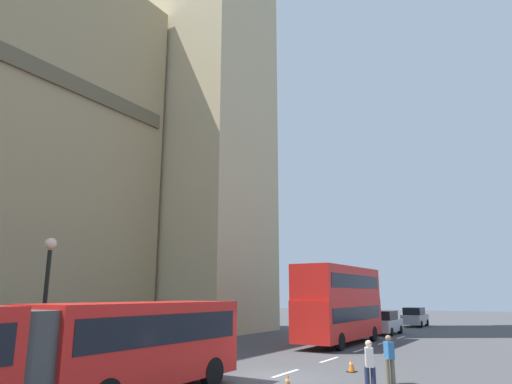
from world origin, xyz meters
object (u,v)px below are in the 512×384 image
object	(u,v)px
sedan_trailing	(415,317)
double_decker_bus	(340,301)
pedestrian_near_cones	(370,365)
pedestrian_by_kerb	(389,357)
sedan_lead	(385,323)
traffic_cone_middle	(351,365)
articulated_bus	(14,353)
street_lamp	(45,297)
traffic_cone_west	(288,382)

from	to	relation	value
sedan_trailing	double_decker_bus	bearing A→B (deg)	179.10
pedestrian_near_cones	pedestrian_by_kerb	size ratio (longest dim) A/B	1.00
sedan_lead	sedan_trailing	xyz separation A→B (m)	(10.59, -0.00, 0.00)
sedan_lead	sedan_trailing	distance (m)	10.59
traffic_cone_middle	double_decker_bus	bearing A→B (deg)	23.26
double_decker_bus	sedan_lead	distance (m)	9.10
pedestrian_by_kerb	pedestrian_near_cones	bearing A→B (deg)	179.10
articulated_bus	traffic_cone_middle	bearing A→B (deg)	-18.77
sedan_trailing	pedestrian_by_kerb	world-z (taller)	sedan_trailing
pedestrian_near_cones	double_decker_bus	bearing A→B (deg)	24.58
street_lamp	sedan_lead	bearing A→B (deg)	-10.06
sedan_trailing	traffic_cone_west	bearing A→B (deg)	-174.38
sedan_trailing	pedestrian_by_kerb	distance (m)	31.49
traffic_cone_west	pedestrian_near_cones	bearing A→B (deg)	-72.76
pedestrian_by_kerb	articulated_bus	bearing A→B (deg)	149.24
sedan_trailing	pedestrian_near_cones	xyz separation A→B (m)	(-33.12, -5.92, -0.00)
sedan_lead	articulated_bus	bearing A→B (deg)	179.44
traffic_cone_west	sedan_trailing	bearing A→B (deg)	5.62
articulated_bus	street_lamp	xyz separation A→B (m)	(3.76, 4.51, 1.31)
sedan_trailing	pedestrian_near_cones	size ratio (longest dim) A/B	2.60
traffic_cone_west	traffic_cone_middle	size ratio (longest dim) A/B	1.00
articulated_bus	sedan_trailing	world-z (taller)	articulated_bus
traffic_cone_west	street_lamp	distance (m)	9.39
double_decker_bus	traffic_cone_middle	xyz separation A→B (m)	(-9.69, -4.17, -2.43)
sedan_trailing	traffic_cone_west	xyz separation A→B (m)	(-33.93, -3.34, -0.63)
street_lamp	sedan_trailing	bearing A→B (deg)	-7.28
articulated_bus	sedan_lead	distance (m)	30.87
sedan_lead	pedestrian_near_cones	size ratio (longest dim) A/B	2.60
pedestrian_near_cones	traffic_cone_middle	bearing A→B (deg)	27.72
traffic_cone_west	pedestrian_near_cones	distance (m)	2.78
articulated_bus	pedestrian_near_cones	size ratio (longest dim) A/B	9.47
double_decker_bus	traffic_cone_middle	distance (m)	10.82
double_decker_bus	traffic_cone_west	distance (m)	15.07
articulated_bus	traffic_cone_west	distance (m)	8.48
sedan_trailing	pedestrian_by_kerb	size ratio (longest dim) A/B	2.60
sedan_trailing	traffic_cone_middle	size ratio (longest dim) A/B	7.59
sedan_trailing	pedestrian_by_kerb	bearing A→B (deg)	-169.10
sedan_lead	street_lamp	size ratio (longest dim) A/B	0.83
pedestrian_near_cones	pedestrian_by_kerb	xyz separation A→B (m)	(2.20, -0.03, 0.00)
sedan_trailing	traffic_cone_west	distance (m)	34.09
traffic_cone_middle	pedestrian_by_kerb	bearing A→B (deg)	-129.43
sedan_lead	pedestrian_by_kerb	distance (m)	21.19
pedestrian_by_kerb	sedan_trailing	bearing A→B (deg)	10.90
sedan_trailing	traffic_cone_middle	xyz separation A→B (m)	(-29.19, -3.86, -0.63)
articulated_bus	pedestrian_by_kerb	bearing A→B (deg)	-30.76
articulated_bus	pedestrian_by_kerb	world-z (taller)	articulated_bus
sedan_lead	traffic_cone_west	bearing A→B (deg)	-171.85
articulated_bus	traffic_cone_west	size ratio (longest dim) A/B	27.60
articulated_bus	pedestrian_near_cones	world-z (taller)	articulated_bus
sedan_trailing	pedestrian_near_cones	bearing A→B (deg)	-169.86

